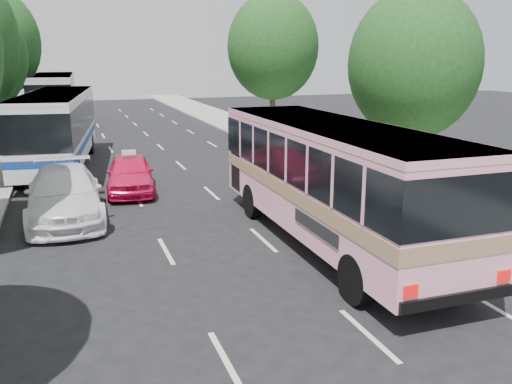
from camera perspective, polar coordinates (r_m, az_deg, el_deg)
name	(u,v)px	position (r m, az deg, el deg)	size (l,w,h in m)	color
ground	(283,300)	(12.38, 2.81, -11.31)	(120.00, 120.00, 0.00)	black
sidewalk_right	(288,144)	(33.33, 3.40, 5.03)	(4.00, 90.00, 0.12)	#9E998E
tree_left_f	(0,47)	(48.48, -25.31, 13.63)	(5.88, 5.88, 9.16)	#38281E
tree_right_near	(417,59)	(22.46, 16.58, 13.28)	(5.10, 5.10, 7.95)	#38281E
tree_right_far	(274,43)	(36.79, 1.95, 15.38)	(6.00, 6.00, 9.35)	#38281E
pink_bus	(331,170)	(15.40, 7.90, 2.26)	(2.81, 11.00, 3.51)	#FFA4BE
pink_taxi	(130,173)	(22.21, -13.12, 1.91)	(1.79, 4.45, 1.52)	#E81451
white_pickup	(64,194)	(19.10, -19.53, -0.23)	(2.37, 5.84, 1.69)	white
tour_coach_front	(57,123)	(27.93, -20.20, 6.82)	(4.05, 12.32, 3.62)	white
tour_coach_rear	(54,96)	(44.48, -20.48, 9.48)	(3.35, 13.36, 3.97)	silver
taxi_roof_sign	(129,153)	(22.05, -13.24, 4.07)	(0.55, 0.18, 0.18)	silver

